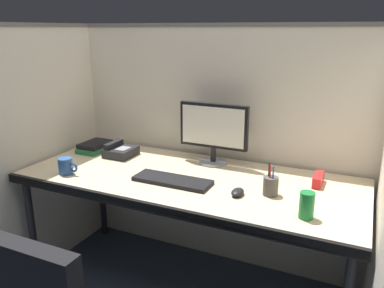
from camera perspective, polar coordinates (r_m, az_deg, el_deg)
The scene contains 12 objects.
cubicle_partition_rear at distance 2.55m, azimuth 3.74°, elevation -0.50°, with size 2.21×0.06×1.57m.
cubicle_partition_left at distance 2.66m, azimuth -21.32°, elevation -0.94°, with size 0.06×1.41×1.57m.
desk at distance 2.19m, azimuth -0.69°, elevation -6.19°, with size 1.90×0.80×0.74m.
monitor_center at distance 2.34m, azimuth 3.18°, elevation 2.14°, with size 0.43×0.17×0.37m.
keyboard_main at distance 2.11m, azimuth -2.91°, elevation -5.38°, with size 0.43×0.15×0.02m, color black.
computer_mouse at distance 1.96m, azimuth 6.73°, elevation -7.05°, with size 0.06×0.10×0.04m.
soda_can at distance 1.78m, azimuth 16.55°, elevation -8.65°, with size 0.07×0.07×0.12m, color #197233.
pen_cup at distance 1.98m, azimuth 11.51°, elevation -6.06°, with size 0.08×0.08×0.17m.
book_stack at distance 2.71m, azimuth -14.18°, elevation -0.38°, with size 0.16×0.22×0.06m.
red_stapler at distance 2.17m, azimuth 18.09°, elevation -5.02°, with size 0.04×0.15×0.06m, color red.
desk_phone at distance 2.57m, azimuth -10.55°, elevation -1.02°, with size 0.17×0.19×0.09m.
coffee_mug at distance 2.32m, azimuth -18.08°, elevation -3.12°, with size 0.13×0.08×0.09m.
Camera 1 is at (0.87, -1.53, 1.54)m, focal length 36.19 mm.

